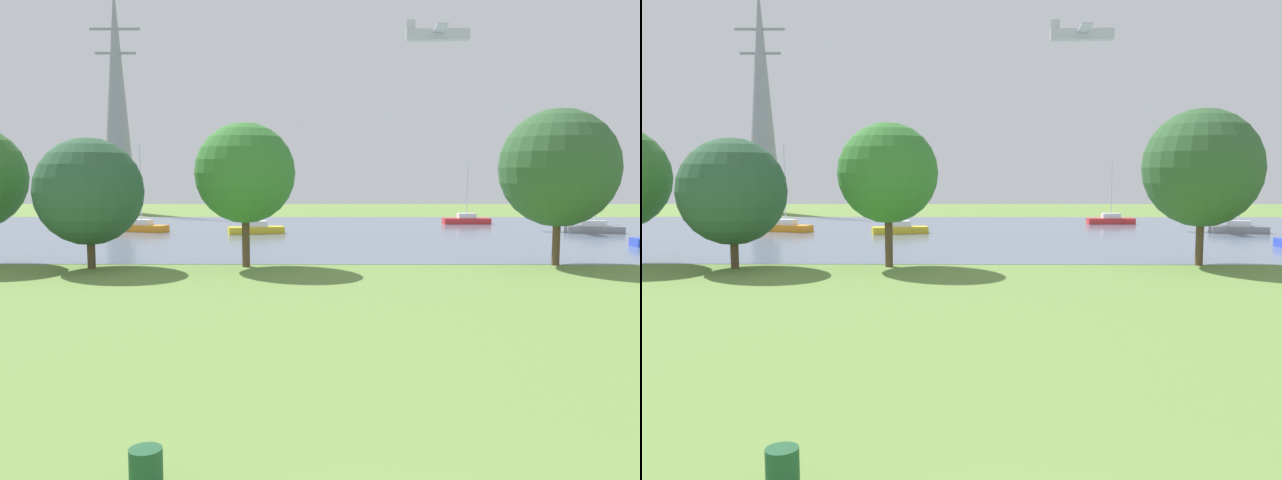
{
  "view_description": "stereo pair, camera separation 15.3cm",
  "coord_description": "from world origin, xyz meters",
  "views": [
    {
      "loc": [
        -1.36,
        -7.63,
        5.37
      ],
      "look_at": [
        -1.5,
        20.04,
        2.48
      ],
      "focal_mm": 36.71,
      "sensor_mm": 36.0,
      "label": 1
    },
    {
      "loc": [
        -1.21,
        -7.63,
        5.37
      ],
      "look_at": [
        -1.5,
        20.04,
        2.48
      ],
      "focal_mm": 36.71,
      "sensor_mm": 36.0,
      "label": 2
    }
  ],
  "objects": [
    {
      "name": "light_aircraft",
      "position": [
        10.24,
        60.85,
        19.33
      ],
      "size": [
        6.44,
        8.44,
        2.1
      ],
      "color": "silver"
    },
    {
      "name": "tree_mid_shore",
      "position": [
        -5.75,
        29.17,
        5.3
      ],
      "size": [
        5.64,
        5.64,
        8.13
      ],
      "color": "brown",
      "rests_on": "ground"
    },
    {
      "name": "electricity_pylon",
      "position": [
        -27.93,
        77.64,
        14.67
      ],
      "size": [
        6.4,
        4.4,
        29.31
      ],
      "color": "gray",
      "rests_on": "ground"
    },
    {
      "name": "sailboat_yellow",
      "position": [
        -7.22,
        49.0,
        0.46
      ],
      "size": [
        5.02,
        2.68,
        6.76
      ],
      "color": "yellow",
      "rests_on": "water_surface"
    },
    {
      "name": "sailboat_orange",
      "position": [
        -17.72,
        50.88,
        0.47
      ],
      "size": [
        5.03,
        2.88,
        7.79
      ],
      "color": "orange",
      "rests_on": "water_surface"
    },
    {
      "name": "litter_bin",
      "position": [
        -4.31,
        2.76,
        0.4
      ],
      "size": [
        0.56,
        0.56,
        0.8
      ],
      "primitive_type": "cylinder",
      "color": "#1E512D",
      "rests_on": "ground"
    },
    {
      "name": "water_surface",
      "position": [
        0.0,
        50.0,
        0.01
      ],
      "size": [
        140.0,
        40.0,
        0.02
      ],
      "primitive_type": "cube",
      "color": "slate",
      "rests_on": "ground"
    },
    {
      "name": "sailboat_red",
      "position": [
        13.45,
        59.83,
        0.46
      ],
      "size": [
        4.84,
        1.65,
        6.66
      ],
      "color": "red",
      "rests_on": "water_surface"
    },
    {
      "name": "ground_plane",
      "position": [
        0.0,
        22.0,
        0.0
      ],
      "size": [
        160.0,
        160.0,
        0.0
      ],
      "primitive_type": "plane",
      "color": "olive"
    },
    {
      "name": "tree_west_near",
      "position": [
        -14.3,
        28.44,
        4.29
      ],
      "size": [
        5.94,
        5.94,
        7.26
      ],
      "color": "brown",
      "rests_on": "ground"
    },
    {
      "name": "tree_west_far",
      "position": [
        12.07,
        29.87,
        5.6
      ],
      "size": [
        6.75,
        6.75,
        8.98
      ],
      "color": "brown",
      "rests_on": "ground"
    },
    {
      "name": "sailboat_gray",
      "position": [
        22.54,
        49.83,
        0.47
      ],
      "size": [
        4.95,
        2.09,
        7.33
      ],
      "color": "gray",
      "rests_on": "water_surface"
    }
  ]
}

